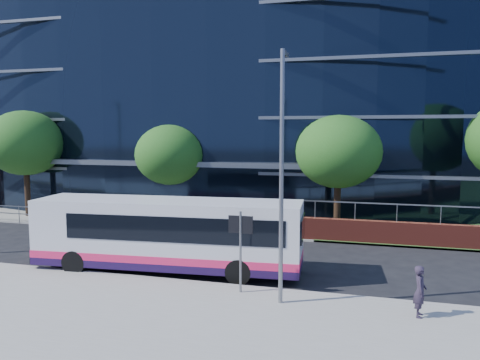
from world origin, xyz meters
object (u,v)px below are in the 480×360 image
(tree_far_c, at_px, (338,152))
(city_bus, at_px, (170,234))
(street_sign, at_px, (241,235))
(streetlight_east, at_px, (282,170))
(tree_far_b, at_px, (170,155))
(tree_far_a, at_px, (25,143))
(pedestrian, at_px, (420,291))

(tree_far_c, height_order, city_bus, tree_far_c)
(street_sign, bearing_deg, streetlight_east, -21.36)
(streetlight_east, distance_m, city_bus, 6.31)
(tree_far_c, bearing_deg, tree_far_b, 177.14)
(tree_far_a, bearing_deg, tree_far_b, 2.86)
(tree_far_a, bearing_deg, city_bus, -31.63)
(street_sign, distance_m, pedestrian, 5.86)
(city_bus, relative_size, pedestrian, 7.08)
(pedestrian, bearing_deg, tree_far_a, 68.36)
(city_bus, bearing_deg, street_sign, -33.93)
(tree_far_b, relative_size, tree_far_c, 0.93)
(tree_far_a, relative_size, tree_far_b, 1.15)
(city_bus, xyz_separation_m, pedestrian, (9.19, -2.57, -0.62))
(tree_far_c, relative_size, streetlight_east, 0.81)
(tree_far_a, height_order, city_bus, tree_far_a)
(street_sign, relative_size, tree_far_b, 0.46)
(tree_far_a, xyz_separation_m, tree_far_b, (10.00, 0.50, -0.65))
(tree_far_a, distance_m, streetlight_east, 22.05)
(street_sign, bearing_deg, tree_far_a, 148.83)
(tree_far_b, distance_m, streetlight_east, 14.74)
(street_sign, distance_m, city_bus, 4.05)
(tree_far_b, xyz_separation_m, streetlight_east, (9.00, -11.67, 0.23))
(streetlight_east, bearing_deg, tree_far_b, 127.63)
(city_bus, distance_m, pedestrian, 9.56)
(streetlight_east, relative_size, pedestrian, 5.18)
(tree_far_c, bearing_deg, streetlight_east, -95.11)
(street_sign, xyz_separation_m, city_bus, (-3.49, 1.96, -0.60))
(tree_far_a, bearing_deg, street_sign, -31.17)
(street_sign, xyz_separation_m, tree_far_a, (-17.50, 10.59, 2.71))
(tree_far_c, distance_m, pedestrian, 12.19)
(tree_far_a, height_order, tree_far_c, tree_far_a)
(tree_far_b, relative_size, streetlight_east, 0.76)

